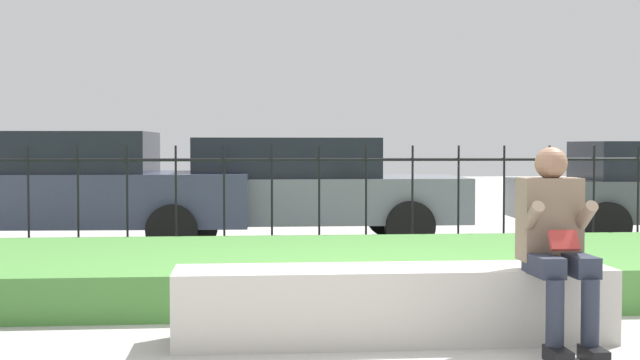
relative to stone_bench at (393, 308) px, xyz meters
name	(u,v)px	position (x,y,z in m)	size (l,w,h in m)	color
ground_plane	(410,341)	(0.12, 0.00, -0.22)	(60.00, 60.00, 0.00)	#B2AFA8
stone_bench	(393,308)	(0.00, 0.00, 0.00)	(2.90, 0.57, 0.49)	beige
person_seated_reader	(556,238)	(0.99, -0.32, 0.49)	(0.42, 0.73, 1.29)	black
grass_berm	(365,270)	(0.12, 2.14, -0.05)	(10.33, 2.89, 0.35)	#4C893D
iron_fence	(343,201)	(0.12, 3.93, 0.46)	(8.33, 0.03, 1.30)	black
car_parked_left	(61,187)	(-3.27, 5.69, 0.55)	(4.73, 2.10, 1.47)	#383D56
car_parked_center	(294,188)	(-0.30, 5.81, 0.52)	(4.31, 1.82, 1.40)	slate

